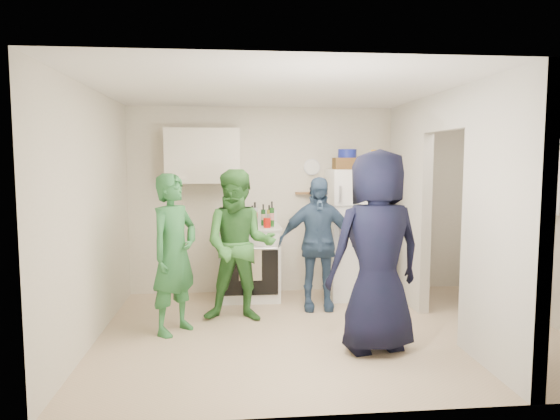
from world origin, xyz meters
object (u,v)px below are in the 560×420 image
(person_denim, at_px, (317,243))
(person_nook, at_px, (492,243))
(person_green_left, at_px, (174,254))
(person_navy, at_px, (377,251))
(stove, at_px, (249,262))
(wicker_basket, at_px, (347,164))
(blue_bowl, at_px, (347,153))
(yellow_cup_stack_top, at_px, (374,160))
(person_green_center, at_px, (239,246))
(fridge, at_px, (355,233))

(person_denim, distance_m, person_nook, 2.05)
(person_green_left, relative_size, person_navy, 0.88)
(stove, relative_size, person_denim, 0.60)
(person_denim, bearing_deg, wicker_basket, 52.10)
(wicker_basket, distance_m, person_denim, 1.21)
(blue_bowl, distance_m, yellow_cup_stack_top, 0.36)
(stove, height_order, wicker_basket, wicker_basket)
(wicker_basket, bearing_deg, stove, -179.11)
(yellow_cup_stack_top, relative_size, person_navy, 0.13)
(stove, distance_m, person_green_center, 0.98)
(wicker_basket, bearing_deg, blue_bowl, 0.00)
(person_green_center, height_order, person_navy, person_navy)
(blue_bowl, bearing_deg, person_navy, -94.70)
(person_green_left, xyz_separation_m, person_nook, (3.64, 0.36, -0.00))
(yellow_cup_stack_top, bearing_deg, person_navy, -105.11)
(stove, height_order, fridge, fridge)
(person_denim, bearing_deg, yellow_cup_stack_top, 30.02)
(fridge, distance_m, person_denim, 0.78)
(fridge, height_order, person_navy, person_navy)
(wicker_basket, bearing_deg, person_navy, -94.70)
(stove, xyz_separation_m, blue_bowl, (1.28, 0.02, 1.40))
(blue_bowl, distance_m, person_nook, 2.06)
(person_denim, bearing_deg, person_nook, -6.00)
(person_green_left, distance_m, person_green_center, 0.75)
(stove, bearing_deg, person_denim, -34.27)
(fridge, bearing_deg, person_navy, -97.85)
(person_denim, distance_m, person_navy, 1.40)
(person_green_center, bearing_deg, yellow_cup_stack_top, 30.42)
(fridge, bearing_deg, yellow_cup_stack_top, -24.44)
(wicker_basket, xyz_separation_m, person_denim, (-0.49, -0.56, -0.95))
(person_green_left, bearing_deg, blue_bowl, -22.52)
(person_denim, bearing_deg, blue_bowl, 52.10)
(stove, relative_size, blue_bowl, 3.97)
(wicker_basket, distance_m, blue_bowl, 0.13)
(wicker_basket, height_order, blue_bowl, blue_bowl)
(fridge, relative_size, person_green_center, 0.99)
(wicker_basket, distance_m, yellow_cup_stack_top, 0.36)
(fridge, distance_m, person_nook, 1.66)
(wicker_basket, xyz_separation_m, person_green_center, (-1.42, -0.91, -0.90))
(stove, relative_size, wicker_basket, 2.72)
(person_navy, bearing_deg, stove, -70.99)
(wicker_basket, xyz_separation_m, person_navy, (-0.16, -1.92, -0.80))
(stove, relative_size, person_nook, 0.58)
(person_green_left, distance_m, person_navy, 2.06)
(person_green_left, xyz_separation_m, person_navy, (1.94, -0.68, 0.12))
(person_green_left, bearing_deg, person_denim, -30.31)
(blue_bowl, height_order, person_denim, blue_bowl)
(stove, distance_m, wicker_basket, 1.81)
(wicker_basket, distance_m, person_navy, 2.09)
(stove, relative_size, person_green_center, 0.56)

